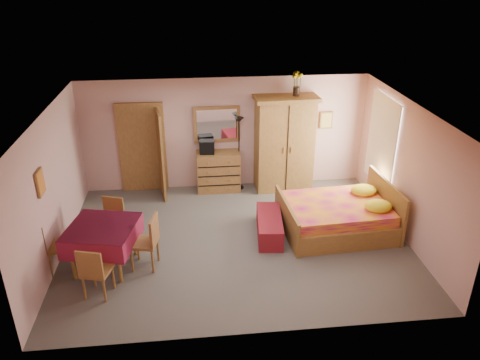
{
  "coord_description": "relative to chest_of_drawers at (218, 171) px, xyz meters",
  "views": [
    {
      "loc": [
        -0.77,
        -7.64,
        4.94
      ],
      "look_at": [
        0.1,
        0.3,
        1.15
      ],
      "focal_mm": 35.0,
      "sensor_mm": 36.0,
      "label": 1
    }
  ],
  "objects": [
    {
      "name": "dining_table",
      "position": [
        -2.18,
        -2.83,
        -0.06
      ],
      "size": [
        1.33,
        1.33,
        0.82
      ],
      "primitive_type": "cube",
      "rotation": [
        0.0,
        0.0,
        -0.21
      ],
      "color": "maroon",
      "rests_on": "floor"
    },
    {
      "name": "window",
      "position": [
        3.4,
        -1.05,
        0.98
      ],
      "size": [
        0.08,
        1.4,
        1.95
      ],
      "primitive_type": "cube",
      "color": "white",
      "rests_on": "wall_right"
    },
    {
      "name": "wall_left",
      "position": [
        -3.06,
        -2.25,
        0.83
      ],
      "size": [
        0.1,
        5.0,
        2.6
      ],
      "primitive_type": "cube",
      "color": "#C69690",
      "rests_on": "floor"
    },
    {
      "name": "wardrobe",
      "position": [
        1.52,
        -0.03,
        0.64
      ],
      "size": [
        1.45,
        0.8,
        2.22
      ],
      "primitive_type": "cube",
      "rotation": [
        0.0,
        0.0,
        0.05
      ],
      "color": "olive",
      "rests_on": "floor"
    },
    {
      "name": "wall_mirror",
      "position": [
        -0.0,
        0.21,
        1.08
      ],
      "size": [
        1.05,
        0.1,
        0.83
      ],
      "primitive_type": "cube",
      "rotation": [
        0.0,
        0.0,
        0.05
      ],
      "color": "white",
      "rests_on": "wall_back"
    },
    {
      "name": "doorway",
      "position": [
        -1.71,
        0.22,
        0.56
      ],
      "size": [
        1.06,
        0.12,
        2.15
      ],
      "primitive_type": "cube",
      "color": "#9E6B35",
      "rests_on": "floor"
    },
    {
      "name": "bed",
      "position": [
        2.2,
        -2.07,
        0.02
      ],
      "size": [
        2.23,
        1.81,
        0.99
      ],
      "primitive_type": "cube",
      "rotation": [
        0.0,
        0.0,
        0.06
      ],
      "color": "#BE1265",
      "rests_on": "floor"
    },
    {
      "name": "stereo",
      "position": [
        -0.25,
        -0.0,
        0.62
      ],
      "size": [
        0.35,
        0.27,
        0.31
      ],
      "primitive_type": "cube",
      "rotation": [
        0.0,
        0.0,
        -0.08
      ],
      "color": "black",
      "rests_on": "chest_of_drawers"
    },
    {
      "name": "chair_north",
      "position": [
        -2.17,
        -2.1,
        -0.02
      ],
      "size": [
        0.52,
        0.52,
        0.91
      ],
      "primitive_type": "cube",
      "rotation": [
        0.0,
        0.0,
        2.82
      ],
      "color": "#A56D37",
      "rests_on": "floor"
    },
    {
      "name": "chair_south",
      "position": [
        -2.17,
        -3.59,
        -0.0
      ],
      "size": [
        0.52,
        0.52,
        0.93
      ],
      "primitive_type": "cube",
      "rotation": [
        0.0,
        0.0,
        -0.28
      ],
      "color": "olive",
      "rests_on": "floor"
    },
    {
      "name": "wall_back",
      "position": [
        0.19,
        0.25,
        0.83
      ],
      "size": [
        6.5,
        0.1,
        2.6
      ],
      "primitive_type": "cube",
      "color": "#C69690",
      "rests_on": "floor"
    },
    {
      "name": "floor_lamp",
      "position": [
        0.49,
        0.04,
        0.4
      ],
      "size": [
        0.28,
        0.28,
        1.74
      ],
      "primitive_type": "cube",
      "rotation": [
        0.0,
        0.0,
        0.34
      ],
      "color": "black",
      "rests_on": "floor"
    },
    {
      "name": "bench",
      "position": [
        0.85,
        -2.13,
        -0.26
      ],
      "size": [
        0.59,
        1.29,
        0.42
      ],
      "primitive_type": "cube",
      "rotation": [
        0.0,
        0.0,
        -0.1
      ],
      "color": "maroon",
      "rests_on": "floor"
    },
    {
      "name": "sunflower_vase",
      "position": [
        1.74,
        -0.02,
        2.02
      ],
      "size": [
        0.22,
        0.22,
        0.54
      ],
      "primitive_type": "cube",
      "rotation": [
        0.0,
        0.0,
        -0.02
      ],
      "color": "yellow",
      "rests_on": "wardrobe"
    },
    {
      "name": "picture_left",
      "position": [
        -3.03,
        -2.85,
        1.23
      ],
      "size": [
        0.04,
        0.32,
        0.42
      ],
      "primitive_type": "cube",
      "color": "orange",
      "rests_on": "wall_left"
    },
    {
      "name": "wall_right",
      "position": [
        3.44,
        -2.25,
        0.83
      ],
      "size": [
        0.1,
        5.0,
        2.6
      ],
      "primitive_type": "cube",
      "color": "#C69690",
      "rests_on": "floor"
    },
    {
      "name": "chair_east",
      "position": [
        -1.49,
        -2.89,
        0.03
      ],
      "size": [
        0.53,
        0.53,
        1.0
      ],
      "primitive_type": "cube",
      "rotation": [
        0.0,
        0.0,
        1.37
      ],
      "color": "olive",
      "rests_on": "floor"
    },
    {
      "name": "floor",
      "position": [
        0.19,
        -2.25,
        -0.47
      ],
      "size": [
        6.5,
        6.5,
        0.0
      ],
      "primitive_type": "plane",
      "color": "#655F59",
      "rests_on": "ground"
    },
    {
      "name": "ceiling",
      "position": [
        0.19,
        -2.25,
        2.13
      ],
      "size": [
        6.5,
        6.5,
        0.0
      ],
      "primitive_type": "plane",
      "rotation": [
        3.14,
        0.0,
        0.0
      ],
      "color": "brown",
      "rests_on": "wall_back"
    },
    {
      "name": "wall_front",
      "position": [
        0.19,
        -4.75,
        0.83
      ],
      "size": [
        6.5,
        0.1,
        2.6
      ],
      "primitive_type": "cube",
      "color": "#C69690",
      "rests_on": "floor"
    },
    {
      "name": "chair_west",
      "position": [
        -2.95,
        -2.84,
        0.04
      ],
      "size": [
        0.59,
        0.59,
        1.01
      ],
      "primitive_type": "cube",
      "rotation": [
        0.0,
        0.0,
        -1.21
      ],
      "color": "olive",
      "rests_on": "floor"
    },
    {
      "name": "chest_of_drawers",
      "position": [
        0.0,
        0.0,
        0.0
      ],
      "size": [
        0.99,
        0.5,
        0.94
      ],
      "primitive_type": "cube",
      "rotation": [
        0.0,
        0.0,
        0.0
      ],
      "color": "brown",
      "rests_on": "floor"
    },
    {
      "name": "picture_back",
      "position": [
        2.54,
        0.22,
        1.08
      ],
      "size": [
        0.3,
        0.04,
        0.4
      ],
      "primitive_type": "cube",
      "color": "#D8BF59",
      "rests_on": "wall_back"
    }
  ]
}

